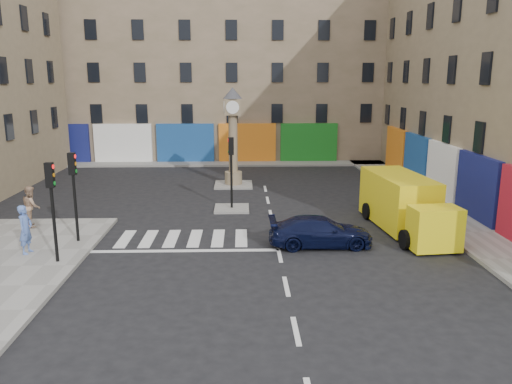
{
  "coord_description": "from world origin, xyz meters",
  "views": [
    {
      "loc": [
        -1.45,
        -17.43,
        6.77
      ],
      "look_at": [
        -0.85,
        3.4,
        2.0
      ],
      "focal_mm": 35.0,
      "sensor_mm": 36.0,
      "label": 1
    }
  ],
  "objects_px": {
    "traffic_light_island": "(231,161)",
    "yellow_van": "(404,204)",
    "clock_pillar": "(233,131)",
    "traffic_light_left_near": "(52,196)",
    "navy_sedan": "(320,232)",
    "traffic_light_left_far": "(74,183)",
    "pedestrian_tan": "(31,206)",
    "pedestrian_blue": "(26,229)"
  },
  "relations": [
    {
      "from": "clock_pillar",
      "to": "yellow_van",
      "type": "height_order",
      "value": "clock_pillar"
    },
    {
      "from": "traffic_light_left_near",
      "to": "clock_pillar",
      "type": "relative_size",
      "value": 0.61
    },
    {
      "from": "traffic_light_island",
      "to": "navy_sedan",
      "type": "relative_size",
      "value": 0.87
    },
    {
      "from": "yellow_van",
      "to": "traffic_light_left_near",
      "type": "bearing_deg",
      "value": -169.88
    },
    {
      "from": "navy_sedan",
      "to": "traffic_light_island",
      "type": "bearing_deg",
      "value": 31.84
    },
    {
      "from": "traffic_light_island",
      "to": "navy_sedan",
      "type": "height_order",
      "value": "traffic_light_island"
    },
    {
      "from": "navy_sedan",
      "to": "clock_pillar",
      "type": "bearing_deg",
      "value": 16.92
    },
    {
      "from": "traffic_light_island",
      "to": "clock_pillar",
      "type": "distance_m",
      "value": 6.07
    },
    {
      "from": "pedestrian_tan",
      "to": "pedestrian_blue",
      "type": "bearing_deg",
      "value": 174.22
    },
    {
      "from": "traffic_light_left_near",
      "to": "traffic_light_left_far",
      "type": "relative_size",
      "value": 1.0
    },
    {
      "from": "traffic_light_left_near",
      "to": "yellow_van",
      "type": "distance_m",
      "value": 14.8
    },
    {
      "from": "traffic_light_left_far",
      "to": "clock_pillar",
      "type": "height_order",
      "value": "clock_pillar"
    },
    {
      "from": "traffic_light_left_near",
      "to": "traffic_light_island",
      "type": "bearing_deg",
      "value": 51.07
    },
    {
      "from": "traffic_light_island",
      "to": "yellow_van",
      "type": "xyz_separation_m",
      "value": [
        7.87,
        -3.78,
        -1.39
      ]
    },
    {
      "from": "clock_pillar",
      "to": "pedestrian_blue",
      "type": "xyz_separation_m",
      "value": [
        -7.78,
        -12.85,
        -2.45
      ]
    },
    {
      "from": "traffic_light_left_far",
      "to": "pedestrian_blue",
      "type": "distance_m",
      "value": 2.57
    },
    {
      "from": "traffic_light_left_far",
      "to": "pedestrian_blue",
      "type": "xyz_separation_m",
      "value": [
        -1.48,
        -1.46,
        -1.52
      ]
    },
    {
      "from": "traffic_light_left_far",
      "to": "navy_sedan",
      "type": "distance_m",
      "value": 10.27
    },
    {
      "from": "clock_pillar",
      "to": "yellow_van",
      "type": "bearing_deg",
      "value": -51.15
    },
    {
      "from": "traffic_light_left_far",
      "to": "traffic_light_island",
      "type": "bearing_deg",
      "value": 40.6
    },
    {
      "from": "pedestrian_blue",
      "to": "clock_pillar",
      "type": "bearing_deg",
      "value": -23.86
    },
    {
      "from": "traffic_light_left_near",
      "to": "clock_pillar",
      "type": "distance_m",
      "value": 15.19
    },
    {
      "from": "clock_pillar",
      "to": "navy_sedan",
      "type": "height_order",
      "value": "clock_pillar"
    },
    {
      "from": "traffic_light_left_far",
      "to": "traffic_light_island",
      "type": "relative_size",
      "value": 1.0
    },
    {
      "from": "traffic_light_left_near",
      "to": "yellow_van",
      "type": "relative_size",
      "value": 0.54
    },
    {
      "from": "pedestrian_blue",
      "to": "pedestrian_tan",
      "type": "xyz_separation_m",
      "value": [
        -1.26,
        3.64,
        -0.01
      ]
    },
    {
      "from": "traffic_light_left_near",
      "to": "navy_sedan",
      "type": "bearing_deg",
      "value": 10.61
    },
    {
      "from": "traffic_light_left_far",
      "to": "navy_sedan",
      "type": "bearing_deg",
      "value": -2.93
    },
    {
      "from": "clock_pillar",
      "to": "navy_sedan",
      "type": "relative_size",
      "value": 1.44
    },
    {
      "from": "yellow_van",
      "to": "traffic_light_left_far",
      "type": "bearing_deg",
      "value": -179.19
    },
    {
      "from": "yellow_van",
      "to": "pedestrian_blue",
      "type": "bearing_deg",
      "value": -174.59
    },
    {
      "from": "traffic_light_island",
      "to": "yellow_van",
      "type": "bearing_deg",
      "value": -25.63
    },
    {
      "from": "traffic_light_left_near",
      "to": "navy_sedan",
      "type": "relative_size",
      "value": 0.87
    },
    {
      "from": "traffic_light_island",
      "to": "clock_pillar",
      "type": "height_order",
      "value": "clock_pillar"
    },
    {
      "from": "navy_sedan",
      "to": "pedestrian_blue",
      "type": "relative_size",
      "value": 2.23
    },
    {
      "from": "traffic_light_left_near",
      "to": "traffic_light_island",
      "type": "distance_m",
      "value": 10.03
    },
    {
      "from": "traffic_light_left_far",
      "to": "traffic_light_island",
      "type": "distance_m",
      "value": 8.3
    },
    {
      "from": "navy_sedan",
      "to": "pedestrian_tan",
      "type": "xyz_separation_m",
      "value": [
        -12.8,
        2.7,
        0.47
      ]
    },
    {
      "from": "traffic_light_island",
      "to": "pedestrian_tan",
      "type": "relative_size",
      "value": 1.97
    },
    {
      "from": "navy_sedan",
      "to": "pedestrian_blue",
      "type": "height_order",
      "value": "pedestrian_blue"
    },
    {
      "from": "traffic_light_island",
      "to": "pedestrian_tan",
      "type": "xyz_separation_m",
      "value": [
        -9.04,
        -3.21,
        -1.5
      ]
    },
    {
      "from": "traffic_light_left_far",
      "to": "navy_sedan",
      "type": "relative_size",
      "value": 0.87
    }
  ]
}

